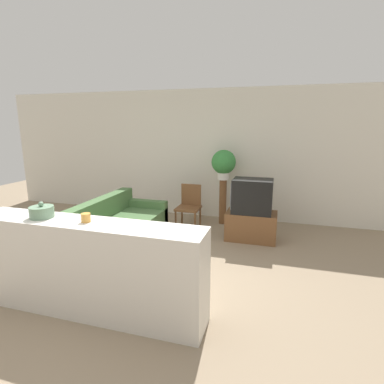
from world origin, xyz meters
name	(u,v)px	position (x,y,z in m)	size (l,w,h in m)	color
ground_plane	(107,294)	(0.00, 0.00, 0.00)	(14.00, 14.00, 0.00)	gray
wall_back	(190,154)	(0.00, 3.43, 1.35)	(9.00, 0.06, 2.70)	silver
couch	(119,230)	(-0.56, 1.30, 0.29)	(0.92, 1.82, 0.80)	#476B3D
tv_stand	(251,226)	(1.47, 2.26, 0.25)	(0.86, 0.50, 0.49)	brown
television	(252,196)	(1.46, 2.26, 0.78)	(0.68, 0.48, 0.58)	black
wooden_chair	(189,204)	(0.24, 2.58, 0.46)	(0.44, 0.44, 0.84)	brown
plant_stand	(223,202)	(0.82, 2.99, 0.45)	(0.15, 0.15, 0.91)	brown
potted_plant	(224,163)	(0.82, 2.99, 1.24)	(0.48, 0.48, 0.59)	white
foreground_counter	(87,267)	(0.00, -0.34, 0.50)	(2.56, 0.44, 1.01)	silver
decorative_bowl	(42,212)	(-0.50, -0.34, 1.07)	(0.25, 0.25, 0.17)	gray
candle_jar	(86,218)	(0.04, -0.34, 1.05)	(0.09, 0.09, 0.09)	gold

